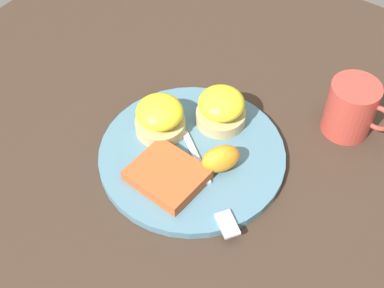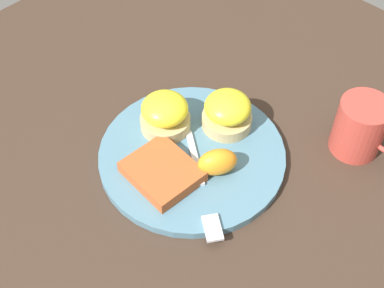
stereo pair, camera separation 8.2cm
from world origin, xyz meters
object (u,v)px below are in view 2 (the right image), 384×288
object	(u,v)px
sandwich_benedict_left	(228,112)
orange_wedge	(218,162)
hashbrown_patty	(160,170)
fork	(203,190)
cup	(361,127)
sandwich_benedict_right	(165,114)

from	to	relation	value
sandwich_benedict_left	orange_wedge	world-z (taller)	sandwich_benedict_left
hashbrown_patty	fork	bearing A→B (deg)	18.49
sandwich_benedict_left	fork	size ratio (longest dim) A/B	0.46
orange_wedge	cup	distance (m)	0.23
sandwich_benedict_right	fork	world-z (taller)	sandwich_benedict_right
sandwich_benedict_left	hashbrown_patty	size ratio (longest dim) A/B	0.78
hashbrown_patty	cup	distance (m)	0.31
sandwich_benedict_left	sandwich_benedict_right	xyz separation A→B (m)	(-0.07, -0.07, 0.00)
sandwich_benedict_left	orange_wedge	xyz separation A→B (m)	(0.05, -0.08, -0.01)
sandwich_benedict_left	fork	xyz separation A→B (m)	(0.06, -0.12, -0.03)
hashbrown_patty	fork	world-z (taller)	hashbrown_patty
sandwich_benedict_left	hashbrown_patty	distance (m)	0.15
sandwich_benedict_right	fork	xyz separation A→B (m)	(0.13, -0.05, -0.03)
sandwich_benedict_left	fork	world-z (taller)	sandwich_benedict_left
sandwich_benedict_left	fork	bearing A→B (deg)	-63.06
sandwich_benedict_right	hashbrown_patty	world-z (taller)	sandwich_benedict_right
cup	fork	bearing A→B (deg)	-114.38
hashbrown_patty	fork	size ratio (longest dim) A/B	0.59
orange_wedge	sandwich_benedict_right	bearing A→B (deg)	176.44
sandwich_benedict_right	cup	size ratio (longest dim) A/B	0.74
orange_wedge	sandwich_benedict_left	bearing A→B (deg)	123.51
orange_wedge	cup	size ratio (longest dim) A/B	0.55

